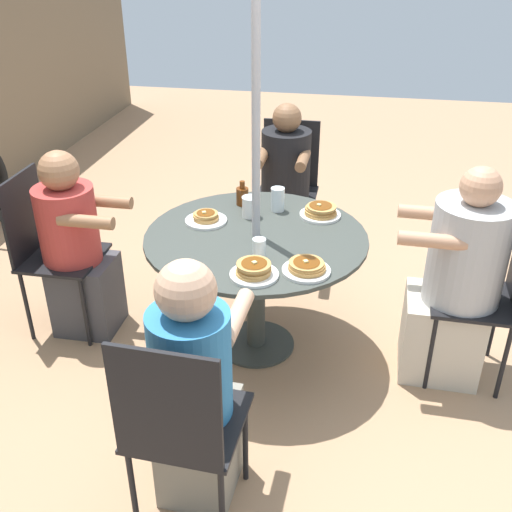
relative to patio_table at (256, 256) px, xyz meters
The scene contains 19 objects.
ground_plane 0.59m from the patio_table, ahead, with size 12.00×12.00×0.00m, color tan.
patio_table is the anchor object (origin of this frame).
umbrella_pole 0.44m from the patio_table, ahead, with size 0.04×0.04×2.06m, color #ADADB2.
patio_chair_north 1.22m from the patio_table, ahead, with size 0.42×0.42×0.96m.
diner_north 1.04m from the patio_table, ahead, with size 0.49×0.34×1.14m.
patio_chair_east 1.22m from the patio_table, 90.20° to the left, with size 0.42×0.42×0.96m.
diner_east 1.04m from the patio_table, 90.20° to the left, with size 0.34×0.50×1.11m.
patio_chair_south 1.22m from the patio_table, behind, with size 0.44×0.44×0.96m.
diner_south 1.04m from the patio_table, behind, with size 0.52×0.34×1.14m.
patio_chair_west 1.22m from the patio_table, 91.53° to the right, with size 0.43×0.43×0.96m.
diner_west 1.04m from the patio_table, 91.53° to the right, with size 0.39×0.55×1.18m.
pancake_plate_a 0.48m from the patio_table, 137.87° to the right, with size 0.23×0.23×0.07m.
pancake_plate_b 0.45m from the patio_table, behind, with size 0.23×0.23×0.08m.
pancake_plate_c 0.45m from the patio_table, 46.54° to the right, with size 0.23×0.23×0.08m.
pancake_plate_d 0.35m from the patio_table, 70.34° to the left, with size 0.23×0.23×0.07m.
syrup_bottle 0.44m from the patio_table, 21.81° to the left, with size 0.09×0.07×0.14m.
coffee_cup 0.30m from the patio_table, 18.19° to the left, with size 0.09×0.09×0.12m.
drinking_glass_a 0.39m from the patio_table, 10.76° to the right, with size 0.08×0.08×0.14m, color silver.
drinking_glass_b 0.31m from the patio_table, 165.95° to the right, with size 0.07×0.07×0.11m, color silver.
Camera 1 is at (-2.76, -0.51, 2.14)m, focal length 42.00 mm.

